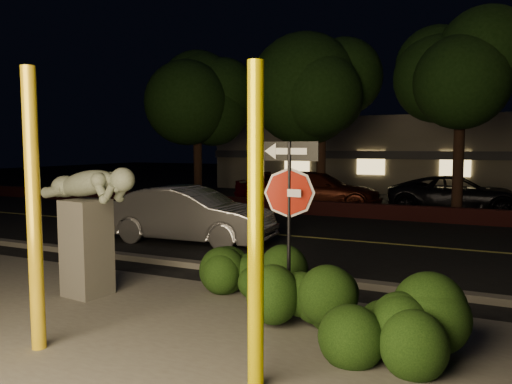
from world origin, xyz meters
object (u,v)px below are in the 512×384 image
(yellow_pole_right, at_px, (256,229))
(silver_sedan, at_px, (189,215))
(sculpture, at_px, (87,217))
(parked_car_red, at_px, (280,188))
(yellow_pole_left, at_px, (34,211))
(parked_car_dark, at_px, (458,195))
(signpost, at_px, (289,193))
(parked_car_darkred, at_px, (317,190))

(yellow_pole_right, bearing_deg, silver_sedan, 127.39)
(sculpture, relative_size, parked_car_red, 0.55)
(yellow_pole_left, distance_m, parked_car_red, 16.11)
(yellow_pole_left, height_order, parked_car_red, yellow_pole_left)
(yellow_pole_right, xyz_separation_m, parked_car_dark, (1.08, 15.07, -0.95))
(parked_car_red, bearing_deg, sculpture, -172.26)
(yellow_pole_right, distance_m, parked_car_red, 16.69)
(yellow_pole_right, distance_m, silver_sedan, 7.92)
(signpost, xyz_separation_m, parked_car_darkred, (-3.49, 12.05, -1.06))
(parked_car_dark, bearing_deg, yellow_pole_right, 173.00)
(parked_car_darkred, relative_size, parked_car_dark, 1.02)
(silver_sedan, height_order, parked_car_darkred, parked_car_darkred)
(silver_sedan, bearing_deg, signpost, -137.31)
(yellow_pole_left, bearing_deg, silver_sedan, 107.16)
(parked_car_red, bearing_deg, parked_car_dark, -95.31)
(yellow_pole_left, bearing_deg, yellow_pole_right, 4.66)
(yellow_pole_left, bearing_deg, parked_car_darkred, 94.71)
(parked_car_red, height_order, parked_car_darkred, parked_car_darkred)
(parked_car_red, height_order, parked_car_dark, parked_car_dark)
(parked_car_red, relative_size, parked_car_dark, 0.79)
(yellow_pole_right, relative_size, parked_car_darkred, 0.66)
(yellow_pole_right, bearing_deg, sculpture, 156.10)
(parked_car_red, bearing_deg, yellow_pole_right, -160.33)
(silver_sedan, relative_size, parked_car_dark, 0.88)
(yellow_pole_right, bearing_deg, signpost, 102.56)
(signpost, bearing_deg, parked_car_dark, 85.74)
(signpost, xyz_separation_m, parked_car_red, (-5.63, 13.38, -1.13))
(silver_sedan, bearing_deg, yellow_pole_right, -146.14)
(yellow_pole_left, relative_size, parked_car_darkred, 0.68)
(parked_car_dark, bearing_deg, yellow_pole_left, 162.96)
(signpost, height_order, silver_sedan, signpost)
(silver_sedan, bearing_deg, yellow_pole_left, -166.37)
(sculpture, xyz_separation_m, parked_car_red, (-2.33, 13.84, -0.65))
(signpost, distance_m, silver_sedan, 6.05)
(yellow_pole_right, distance_m, sculpture, 4.14)
(signpost, height_order, sculpture, signpost)
(parked_car_darkred, distance_m, parked_car_dark, 5.12)
(parked_car_dark, bearing_deg, sculpture, 157.18)
(parked_car_darkred, bearing_deg, silver_sedan, 167.01)
(yellow_pole_right, xyz_separation_m, parked_car_red, (-6.10, 15.51, -0.97))
(yellow_pole_right, distance_m, parked_car_darkred, 14.75)
(yellow_pole_right, xyz_separation_m, sculpture, (-3.77, 1.67, -0.32))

